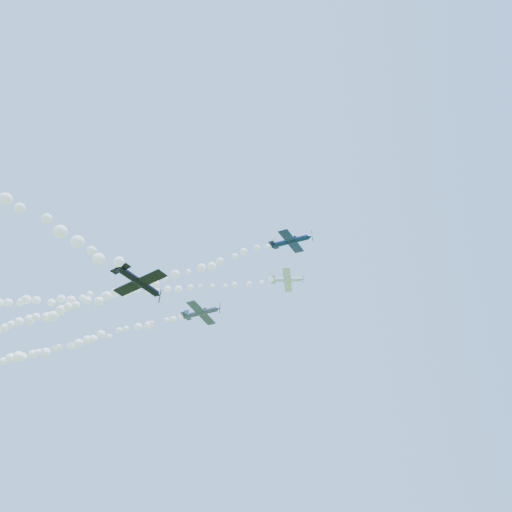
% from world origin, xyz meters
% --- Properties ---
extents(plane_white, '(6.86, 7.23, 2.59)m').
position_xyz_m(plane_white, '(5.11, 11.57, 52.73)').
color(plane_white, silver).
extents(smoke_trail_white, '(72.25, 10.16, 2.92)m').
position_xyz_m(smoke_trail_white, '(-33.05, 7.39, 52.44)').
color(smoke_trail_white, white).
extents(plane_navy, '(7.29, 7.57, 2.63)m').
position_xyz_m(plane_navy, '(8.88, -6.54, 46.49)').
color(plane_navy, '#0D1D3C').
extents(smoke_trail_navy, '(71.28, 15.59, 2.85)m').
position_xyz_m(smoke_trail_navy, '(-28.87, 0.57, 46.30)').
color(smoke_trail_navy, white).
extents(plane_grey, '(7.81, 8.28, 2.36)m').
position_xyz_m(plane_grey, '(-9.80, 5.04, 43.30)').
color(plane_grey, '#393E53').
extents(smoke_trail_grey, '(72.45, 13.78, 3.44)m').
position_xyz_m(smoke_trail_grey, '(-48.31, 11.09, 42.89)').
color(smoke_trail_grey, white).
extents(plane_black, '(8.40, 7.93, 2.48)m').
position_xyz_m(plane_black, '(-10.04, -16.21, 34.98)').
color(plane_black, black).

